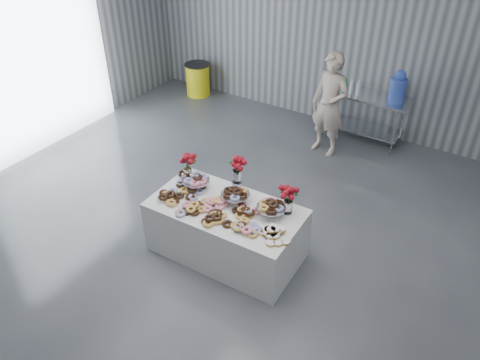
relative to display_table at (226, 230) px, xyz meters
The scene contains 16 objects.
ground 0.59m from the display_table, 139.84° to the right, with size 9.00×9.00×0.00m, color #393C41.
room_walls 2.36m from the display_table, 160.27° to the right, with size 8.04×9.04×4.02m.
display_table is the anchor object (origin of this frame).
prep_table 3.84m from the display_table, 83.93° to the left, with size 1.50×0.60×0.90m.
donut_mounds 0.42m from the display_table, 90.00° to the right, with size 1.80×0.80×0.09m, color gold, non-canonical shape.
cake_stand_left 0.77m from the display_table, 166.39° to the left, with size 0.36×0.36×0.17m.
cake_stand_mid 0.54m from the display_table, 73.21° to the left, with size 0.36×0.36×0.17m.
cake_stand_right 0.77m from the display_table, 16.90° to the left, with size 0.36×0.36×0.17m.
danish_pile 0.88m from the display_table, ahead, with size 0.48×0.48×0.11m, color white, non-canonical shape.
bouquet_left 1.04m from the display_table, 163.21° to the left, with size 0.26×0.26×0.42m.
bouquet_right 1.02m from the display_table, 24.85° to the left, with size 0.26×0.26×0.42m.
bouquet_center 0.83m from the display_table, 99.78° to the left, with size 0.26×0.26×0.57m.
water_jug 3.99m from the display_table, 76.63° to the left, with size 0.28×0.28×0.55m.
drink_bottles 3.77m from the display_table, 88.69° to the left, with size 0.54×0.08×0.27m, color #268C33, non-canonical shape.
person 3.13m from the display_table, 89.67° to the left, with size 0.65×0.43×1.78m, color #CC8C93.
trash_barrel 5.04m from the display_table, 130.88° to the left, with size 0.54×0.54×0.70m.
Camera 1 is at (2.94, -3.45, 4.32)m, focal length 35.00 mm.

